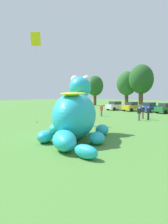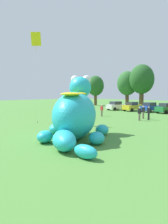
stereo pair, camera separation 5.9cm
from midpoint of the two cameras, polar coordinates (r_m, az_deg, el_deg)
The scene contains 14 objects.
ground_plane at distance 18.28m, azimuth -4.56°, elevation -6.18°, with size 160.00×160.00×0.00m, color #4C8438.
giant_inflatable_creature at distance 17.28m, azimuth -2.36°, elevation -0.68°, with size 8.59×7.85×5.01m.
car_white at distance 45.47m, azimuth 7.86°, elevation 1.57°, with size 2.37×4.30×1.72m.
car_yellow at distance 43.78m, azimuth 11.83°, elevation 1.38°, with size 2.20×4.23×1.72m.
car_blue at distance 42.36m, azimuth 15.99°, elevation 1.17°, with size 2.27×4.26×1.72m.
car_green at distance 40.75m, azimuth 19.77°, elevation 0.93°, with size 2.58×4.37×1.72m.
tree_far_left at distance 60.91m, azimuth 2.73°, elevation 6.50°, with size 4.44×4.44×7.87m.
tree_left at distance 55.47m, azimuth 10.60°, elevation 7.00°, with size 4.80×4.80×8.51m.
tree_mid_left at distance 52.93m, azimuth 14.09°, elevation 7.89°, with size 5.47×5.47×9.70m.
spectator_near_inflatable at distance 33.46m, azimuth 4.32°, elevation 0.37°, with size 0.38×0.26×1.71m.
spectator_by_cars at distance 31.50m, azimuth 14.45°, elevation -0.06°, with size 0.38×0.26×1.71m.
spectator_wandering at distance 30.09m, azimuth 15.74°, elevation -0.32°, with size 0.38×0.26×1.71m.
spectator_far_side at distance 29.10m, azimuth 13.55°, elevation -0.44°, with size 0.38×0.26×1.71m.
tethered_flying_kite at distance 27.36m, azimuth -12.04°, elevation 17.08°, with size 1.13×1.13×10.21m.
Camera 1 is at (13.45, -11.86, 3.54)m, focal length 36.57 mm.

